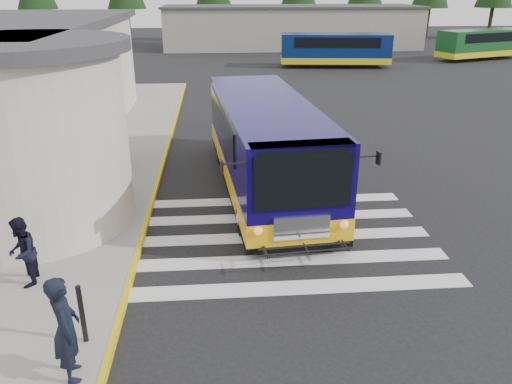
{
  "coord_description": "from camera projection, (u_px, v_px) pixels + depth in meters",
  "views": [
    {
      "loc": [
        -2.01,
        -12.39,
        6.14
      ],
      "look_at": [
        -1.06,
        -0.5,
        1.18
      ],
      "focal_mm": 35.0,
      "sensor_mm": 36.0,
      "label": 1
    }
  ],
  "objects": [
    {
      "name": "ground",
      "position": [
        293.0,
        223.0,
        13.91
      ],
      "size": [
        140.0,
        140.0,
        0.0
      ],
      "primitive_type": "plane",
      "color": "black",
      "rests_on": "ground"
    },
    {
      "name": "sidewalk",
      "position": [
        13.0,
        179.0,
        16.9
      ],
      "size": [
        10.0,
        34.0,
        0.15
      ],
      "primitive_type": "cube",
      "color": "gray",
      "rests_on": "ground"
    },
    {
      "name": "curb_strip",
      "position": [
        160.0,
        174.0,
        17.27
      ],
      "size": [
        0.12,
        34.0,
        0.16
      ],
      "primitive_type": "cube",
      "color": "gold",
      "rests_on": "ground"
    },
    {
      "name": "crosswalk",
      "position": [
        278.0,
        237.0,
        13.14
      ],
      "size": [
        8.0,
        5.35,
        0.01
      ],
      "color": "silver",
      "rests_on": "ground"
    },
    {
      "name": "depot_building",
      "position": [
        291.0,
        27.0,
        52.2
      ],
      "size": [
        26.4,
        8.4,
        4.2
      ],
      "color": "gray",
      "rests_on": "ground"
    },
    {
      "name": "transit_bus",
      "position": [
        266.0,
        148.0,
        15.76
      ],
      "size": [
        3.94,
        10.32,
        2.86
      ],
      "rotation": [
        0.0,
        0.0,
        0.09
      ],
      "color": "#0F064B",
      "rests_on": "ground"
    },
    {
      "name": "pedestrian_a",
      "position": [
        66.0,
        328.0,
        7.93
      ],
      "size": [
        0.65,
        0.8,
        1.88
      ],
      "primitive_type": "imported",
      "rotation": [
        0.0,
        0.0,
        1.9
      ],
      "color": "black",
      "rests_on": "sidewalk"
    },
    {
      "name": "pedestrian_b",
      "position": [
        22.0,
        252.0,
        10.53
      ],
      "size": [
        0.69,
        0.83,
        1.55
      ],
      "primitive_type": "imported",
      "rotation": [
        0.0,
        0.0,
        -1.43
      ],
      "color": "black",
      "rests_on": "sidewalk"
    },
    {
      "name": "bollard",
      "position": [
        82.0,
        314.0,
        8.86
      ],
      "size": [
        0.1,
        0.1,
        1.17
      ],
      "primitive_type": "cylinder",
      "color": "black",
      "rests_on": "sidewalk"
    },
    {
      "name": "far_bus_a",
      "position": [
        335.0,
        48.0,
        39.88
      ],
      "size": [
        8.85,
        3.33,
        2.23
      ],
      "rotation": [
        0.0,
        0.0,
        1.46
      ],
      "color": "#061B50",
      "rests_on": "ground"
    },
    {
      "name": "far_bus_b",
      "position": [
        482.0,
        43.0,
        44.0
      ],
      "size": [
        8.8,
        5.18,
        2.19
      ],
      "rotation": [
        0.0,
        0.0,
        1.92
      ],
      "color": "#13481B",
      "rests_on": "ground"
    }
  ]
}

